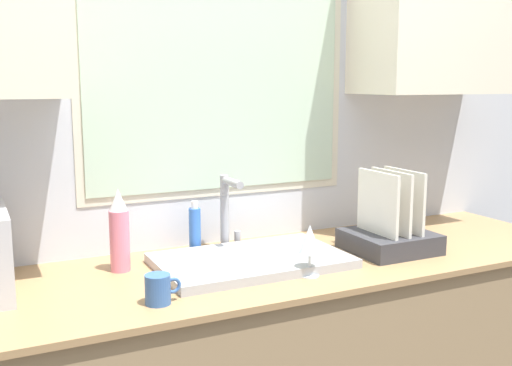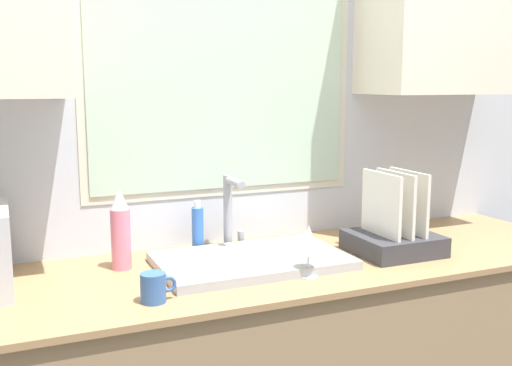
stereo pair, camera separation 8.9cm
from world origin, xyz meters
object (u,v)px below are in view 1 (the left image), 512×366
object	(u,v)px
wine_glass	(310,240)
mug_near_sink	(159,289)
dish_rack	(390,232)
faucet	(228,207)
spray_bottle	(119,232)
soap_bottle	(195,229)

from	to	relation	value
wine_glass	mug_near_sink	bearing A→B (deg)	-177.26
mug_near_sink	wine_glass	bearing A→B (deg)	2.74
wine_glass	dish_rack	bearing A→B (deg)	16.48
faucet	mug_near_sink	world-z (taller)	faucet
wine_glass	spray_bottle	bearing A→B (deg)	148.73
dish_rack	mug_near_sink	distance (m)	0.90
faucet	mug_near_sink	bearing A→B (deg)	-132.81
dish_rack	mug_near_sink	size ratio (longest dim) A/B	2.87
spray_bottle	mug_near_sink	distance (m)	0.35
spray_bottle	soap_bottle	world-z (taller)	spray_bottle
faucet	dish_rack	world-z (taller)	dish_rack
dish_rack	spray_bottle	world-z (taller)	dish_rack
dish_rack	soap_bottle	world-z (taller)	dish_rack
soap_bottle	wine_glass	bearing A→B (deg)	-60.95
mug_near_sink	soap_bottle	bearing A→B (deg)	58.57
spray_bottle	mug_near_sink	xyz separation A→B (m)	(0.02, -0.34, -0.09)
spray_bottle	faucet	bearing A→B (deg)	10.52
spray_bottle	wine_glass	distance (m)	0.60
spray_bottle	mug_near_sink	bearing A→B (deg)	-85.79
mug_near_sink	spray_bottle	bearing A→B (deg)	94.21
faucet	wine_glass	size ratio (longest dim) A/B	1.65
faucet	spray_bottle	world-z (taller)	faucet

